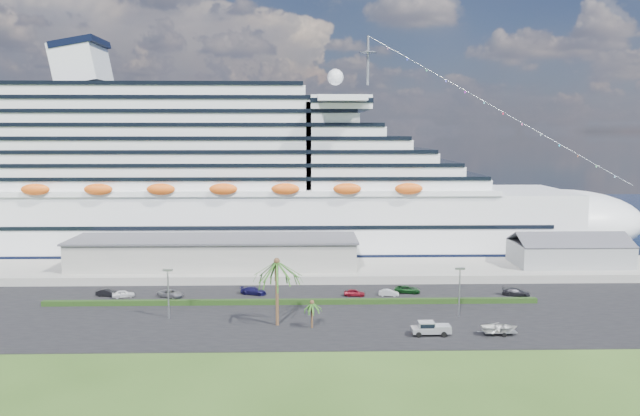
{
  "coord_description": "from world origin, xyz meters",
  "views": [
    {
      "loc": [
        -5.48,
        -92.14,
        30.66
      ],
      "look_at": [
        -2.6,
        30.0,
        15.67
      ],
      "focal_mm": 35.0,
      "sensor_mm": 36.0,
      "label": 1
    }
  ],
  "objects_px": {
    "cruise_ship": "(241,188)",
    "boat_trailer": "(500,328)",
    "parked_car_3": "(253,291)",
    "pickup_truck": "(430,328)"
  },
  "relations": [
    {
      "from": "cruise_ship",
      "to": "parked_car_3",
      "type": "bearing_deg",
      "value": -81.46
    },
    {
      "from": "parked_car_3",
      "to": "boat_trailer",
      "type": "xyz_separation_m",
      "value": [
        39.15,
        -24.64,
        0.46
      ]
    },
    {
      "from": "cruise_ship",
      "to": "parked_car_3",
      "type": "height_order",
      "value": "cruise_ship"
    },
    {
      "from": "pickup_truck",
      "to": "boat_trailer",
      "type": "height_order",
      "value": "pickup_truck"
    },
    {
      "from": "cruise_ship",
      "to": "boat_trailer",
      "type": "bearing_deg",
      "value": -55.43
    },
    {
      "from": "pickup_truck",
      "to": "boat_trailer",
      "type": "relative_size",
      "value": 0.96
    },
    {
      "from": "cruise_ship",
      "to": "boat_trailer",
      "type": "xyz_separation_m",
      "value": [
        45.33,
        -65.78,
        -15.39
      ]
    },
    {
      "from": "boat_trailer",
      "to": "pickup_truck",
      "type": "bearing_deg",
      "value": 178.55
    },
    {
      "from": "parked_car_3",
      "to": "boat_trailer",
      "type": "relative_size",
      "value": 0.8
    },
    {
      "from": "parked_car_3",
      "to": "pickup_truck",
      "type": "distance_m",
      "value": 37.63
    }
  ]
}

